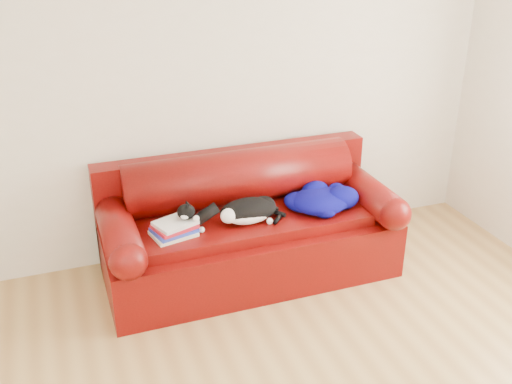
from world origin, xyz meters
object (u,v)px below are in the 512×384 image
Objects in this scene: book_stack at (174,228)px; cat at (248,211)px; blanket at (321,199)px; sofa_base at (249,245)px.

cat is (0.52, 0.01, 0.03)m from book_stack.
book_stack is at bearing -178.13° from blanket.
blanket is at bearing -3.41° from cat.
cat reaches higher than sofa_base.
book_stack is at bearing 174.77° from cat.
book_stack is 0.53m from cat.
cat is 1.03× the size of blanket.
blanket reaches higher than book_stack.
sofa_base is 0.63m from blanket.
cat is at bearing -177.26° from blanket.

